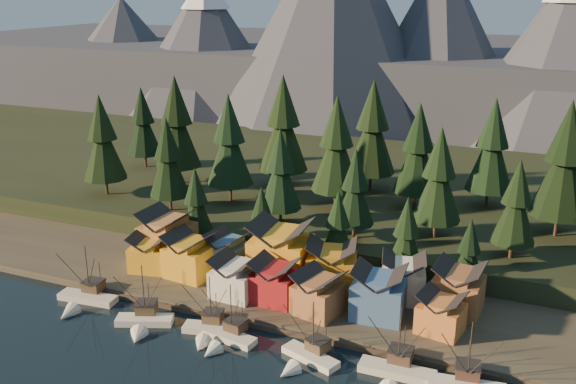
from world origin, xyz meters
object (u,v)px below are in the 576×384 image
at_px(boat_6, 467,383).
at_px(house_back_1, 227,252).
at_px(boat_3, 226,332).
at_px(house_front_1, 190,254).
at_px(boat_2, 208,324).
at_px(boat_0, 83,293).
at_px(house_front_0, 150,251).
at_px(boat_1, 142,315).
at_px(house_back_0, 167,234).
at_px(boat_5, 395,367).
at_px(boat_4, 306,351).

xyz_separation_m(boat_6, house_back_1, (-51.42, 22.03, 3.57)).
bearing_deg(boat_3, house_front_1, 143.67).
bearing_deg(boat_2, boat_0, 166.77).
bearing_deg(house_front_0, house_front_1, -8.53).
bearing_deg(boat_3, boat_1, -167.81).
bearing_deg(boat_1, boat_2, -12.09).
bearing_deg(house_front_0, boat_3, -44.87).
xyz_separation_m(boat_1, boat_2, (12.15, 1.99, -0.17)).
height_order(boat_0, house_front_1, boat_0).
bearing_deg(house_back_0, boat_5, -19.96).
bearing_deg(boat_6, house_front_1, 156.31).
xyz_separation_m(boat_1, boat_5, (45.20, 1.57, -0.13)).
height_order(boat_0, boat_6, boat_6).
bearing_deg(house_back_1, boat_1, -91.36).
bearing_deg(boat_2, house_back_0, 123.46).
bearing_deg(boat_4, boat_0, -163.13).
bearing_deg(boat_1, boat_3, -18.41).
distance_m(boat_0, boat_5, 60.64).
distance_m(boat_4, boat_5, 14.35).
xyz_separation_m(boat_1, house_back_1, (4.57, 23.61, 3.48)).
height_order(boat_1, boat_4, boat_1).
xyz_separation_m(boat_1, boat_3, (16.18, 0.85, -0.22)).
xyz_separation_m(boat_0, house_front_0, (4.81, 15.49, 3.29)).
distance_m(house_front_0, house_back_1, 16.13).
bearing_deg(house_front_1, house_back_1, 45.28).
relative_size(boat_1, boat_6, 0.97).
bearing_deg(boat_1, house_back_1, 57.62).
xyz_separation_m(boat_4, boat_6, (25.10, 1.09, 0.17)).
bearing_deg(boat_4, boat_3, -161.78).
xyz_separation_m(boat_0, boat_5, (60.63, -1.15, 0.03)).
bearing_deg(boat_2, house_front_1, 117.25).
distance_m(boat_1, house_back_0, 26.59).
height_order(boat_1, house_front_0, boat_1).
height_order(boat_0, boat_3, boat_0).
bearing_deg(boat_6, house_back_1, 149.78).
xyz_separation_m(house_front_0, house_back_1, (15.20, 5.39, 0.36)).
xyz_separation_m(boat_0, boat_6, (71.43, -1.14, 0.07)).
distance_m(boat_5, house_front_1, 49.84).
bearing_deg(boat_3, house_back_0, 147.68).
height_order(boat_5, boat_6, boat_5).
bearing_deg(house_back_1, boat_0, -124.16).
distance_m(boat_0, house_back_0, 22.61).
bearing_deg(house_back_1, house_front_1, -131.41).
distance_m(boat_4, house_back_1, 35.23).
relative_size(boat_2, boat_3, 1.01).
relative_size(boat_1, house_back_1, 1.44).
distance_m(boat_1, boat_5, 45.22).
relative_size(boat_2, boat_6, 0.90).
relative_size(boat_5, house_back_1, 1.55).
height_order(boat_2, boat_5, boat_5).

